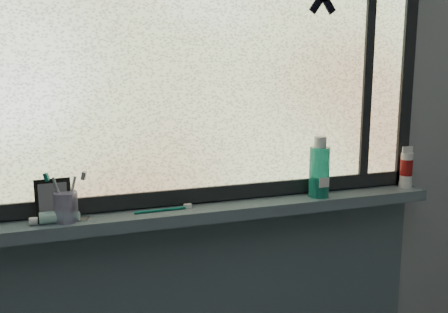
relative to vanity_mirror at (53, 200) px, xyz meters
name	(u,v)px	position (x,y,z in m)	size (l,w,h in m)	color
wall_back	(210,134)	(0.52, 0.07, 0.17)	(3.00, 0.01, 2.50)	#9EA3A8
windowsill	(217,211)	(0.52, 0.00, -0.08)	(1.62, 0.14, 0.04)	slate
window_pane	(212,51)	(0.52, 0.05, 0.45)	(1.50, 0.01, 1.00)	silver
frame_bottom	(213,193)	(0.52, 0.05, -0.03)	(1.60, 0.03, 0.05)	black
frame_right	(407,52)	(1.29, 0.05, 0.45)	(0.05, 0.03, 1.10)	black
frame_mullion	(368,52)	(1.12, 0.05, 0.45)	(0.04, 0.03, 1.00)	black
vanity_mirror	(53,200)	(0.00, 0.00, 0.00)	(0.10, 0.05, 0.13)	black
toothpaste_tube	(58,217)	(0.01, -0.02, -0.05)	(0.20, 0.04, 0.04)	white
toothbrush_cup	(66,207)	(0.04, -0.02, -0.02)	(0.07, 0.07, 0.09)	#B1A5DB
toothbrush_lying	(160,209)	(0.32, -0.01, -0.06)	(0.21, 0.02, 0.01)	#0B6857
mouthwash_bottle	(319,167)	(0.90, -0.02, 0.04)	(0.07, 0.07, 0.18)	teal
cream_tube	(406,165)	(1.28, 0.00, 0.02)	(0.05, 0.05, 0.11)	silver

